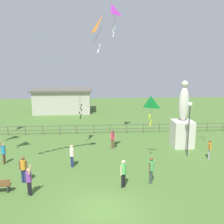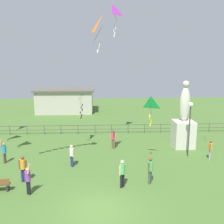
{
  "view_description": "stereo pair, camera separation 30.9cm",
  "coord_description": "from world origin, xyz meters",
  "px_view_note": "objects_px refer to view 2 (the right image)",
  "views": [
    {
      "loc": [
        -0.23,
        -11.54,
        7.48
      ],
      "look_at": [
        1.0,
        6.41,
        3.84
      ],
      "focal_mm": 40.22,
      "sensor_mm": 36.0,
      "label": 1
    },
    {
      "loc": [
        0.08,
        -11.56,
        7.48
      ],
      "look_at": [
        1.0,
        6.41,
        3.84
      ],
      "focal_mm": 40.22,
      "sensor_mm": 36.0,
      "label": 2
    }
  ],
  "objects_px": {
    "person_3": "(28,179)",
    "kite_0": "(151,104)",
    "person_7": "(210,149)",
    "person_1": "(150,169)",
    "person_2": "(23,167)",
    "person_0": "(122,172)",
    "kite_7": "(112,12)",
    "kite_3": "(103,26)",
    "statue_monument": "(183,127)",
    "person_6": "(113,138)",
    "person_5": "(72,154)",
    "person_4": "(4,151)",
    "kite_1": "(83,95)",
    "lamppost": "(190,117)"
  },
  "relations": [
    {
      "from": "person_1",
      "to": "statue_monument",
      "type": "bearing_deg",
      "value": 57.31
    },
    {
      "from": "person_7",
      "to": "kite_3",
      "type": "bearing_deg",
      "value": -170.14
    },
    {
      "from": "person_0",
      "to": "kite_7",
      "type": "height_order",
      "value": "kite_7"
    },
    {
      "from": "person_6",
      "to": "person_1",
      "type": "bearing_deg",
      "value": -73.58
    },
    {
      "from": "person_0",
      "to": "person_6",
      "type": "relative_size",
      "value": 1.05
    },
    {
      "from": "kite_3",
      "to": "person_7",
      "type": "bearing_deg",
      "value": 9.86
    },
    {
      "from": "kite_1",
      "to": "kite_7",
      "type": "height_order",
      "value": "kite_7"
    },
    {
      "from": "statue_monument",
      "to": "person_2",
      "type": "bearing_deg",
      "value": -153.63
    },
    {
      "from": "person_2",
      "to": "person_6",
      "type": "distance_m",
      "value": 8.4
    },
    {
      "from": "person_2",
      "to": "person_5",
      "type": "height_order",
      "value": "person_2"
    },
    {
      "from": "person_3",
      "to": "person_7",
      "type": "height_order",
      "value": "person_3"
    },
    {
      "from": "person_2",
      "to": "kite_0",
      "type": "height_order",
      "value": "kite_0"
    },
    {
      "from": "kite_7",
      "to": "kite_3",
      "type": "bearing_deg",
      "value": -98.34
    },
    {
      "from": "person_3",
      "to": "person_6",
      "type": "relative_size",
      "value": 1.16
    },
    {
      "from": "person_5",
      "to": "kite_3",
      "type": "bearing_deg",
      "value": -16.4
    },
    {
      "from": "person_1",
      "to": "kite_0",
      "type": "bearing_deg",
      "value": 79.88
    },
    {
      "from": "kite_7",
      "to": "person_7",
      "type": "bearing_deg",
      "value": -35.27
    },
    {
      "from": "kite_1",
      "to": "lamppost",
      "type": "bearing_deg",
      "value": -19.44
    },
    {
      "from": "person_1",
      "to": "kite_3",
      "type": "bearing_deg",
      "value": 142.62
    },
    {
      "from": "lamppost",
      "to": "person_6",
      "type": "height_order",
      "value": "lamppost"
    },
    {
      "from": "person_6",
      "to": "person_0",
      "type": "bearing_deg",
      "value": -88.72
    },
    {
      "from": "person_5",
      "to": "kite_3",
      "type": "distance_m",
      "value": 9.04
    },
    {
      "from": "statue_monument",
      "to": "kite_0",
      "type": "xyz_separation_m",
      "value": [
        -3.75,
        -3.63,
        2.66
      ]
    },
    {
      "from": "kite_3",
      "to": "person_0",
      "type": "bearing_deg",
      "value": -67.15
    },
    {
      "from": "statue_monument",
      "to": "person_5",
      "type": "xyz_separation_m",
      "value": [
        -9.41,
        -3.85,
        -0.89
      ]
    },
    {
      "from": "person_2",
      "to": "person_4",
      "type": "relative_size",
      "value": 0.92
    },
    {
      "from": "person_1",
      "to": "person_3",
      "type": "bearing_deg",
      "value": -172.53
    },
    {
      "from": "person_4",
      "to": "person_1",
      "type": "bearing_deg",
      "value": -19.93
    },
    {
      "from": "lamppost",
      "to": "kite_7",
      "type": "relative_size",
      "value": 1.6
    },
    {
      "from": "kite_0",
      "to": "kite_1",
      "type": "bearing_deg",
      "value": 139.51
    },
    {
      "from": "statue_monument",
      "to": "person_0",
      "type": "relative_size",
      "value": 3.38
    },
    {
      "from": "kite_0",
      "to": "person_7",
      "type": "bearing_deg",
      "value": 6.44
    },
    {
      "from": "statue_monument",
      "to": "person_6",
      "type": "bearing_deg",
      "value": -178.35
    },
    {
      "from": "lamppost",
      "to": "kite_3",
      "type": "height_order",
      "value": "kite_3"
    },
    {
      "from": "person_0",
      "to": "person_3",
      "type": "bearing_deg",
      "value": -174.13
    },
    {
      "from": "person_1",
      "to": "person_2",
      "type": "distance_m",
      "value": 7.94
    },
    {
      "from": "statue_monument",
      "to": "kite_1",
      "type": "height_order",
      "value": "statue_monument"
    },
    {
      "from": "person_0",
      "to": "person_6",
      "type": "xyz_separation_m",
      "value": [
        -0.15,
        6.89,
        -0.05
      ]
    },
    {
      "from": "person_3",
      "to": "kite_0",
      "type": "relative_size",
      "value": 0.88
    },
    {
      "from": "person_7",
      "to": "kite_0",
      "type": "height_order",
      "value": "kite_0"
    },
    {
      "from": "person_3",
      "to": "person_7",
      "type": "distance_m",
      "value": 13.38
    },
    {
      "from": "person_1",
      "to": "kite_3",
      "type": "distance_m",
      "value": 9.39
    },
    {
      "from": "statue_monument",
      "to": "lamppost",
      "type": "xyz_separation_m",
      "value": [
        -0.33,
        -2.29,
        1.36
      ]
    },
    {
      "from": "person_2",
      "to": "kite_0",
      "type": "xyz_separation_m",
      "value": [
        8.46,
        2.42,
        3.51
      ]
    },
    {
      "from": "person_4",
      "to": "kite_7",
      "type": "height_order",
      "value": "kite_7"
    },
    {
      "from": "person_7",
      "to": "kite_0",
      "type": "xyz_separation_m",
      "value": [
        -4.86,
        -0.55,
        3.6
      ]
    },
    {
      "from": "person_7",
      "to": "kite_7",
      "type": "relative_size",
      "value": 0.57
    },
    {
      "from": "person_1",
      "to": "person_7",
      "type": "bearing_deg",
      "value": 33.69
    },
    {
      "from": "person_5",
      "to": "kite_3",
      "type": "height_order",
      "value": "kite_3"
    },
    {
      "from": "person_0",
      "to": "kite_1",
      "type": "xyz_separation_m",
      "value": [
        -2.78,
        7.79,
        3.6
      ]
    }
  ]
}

